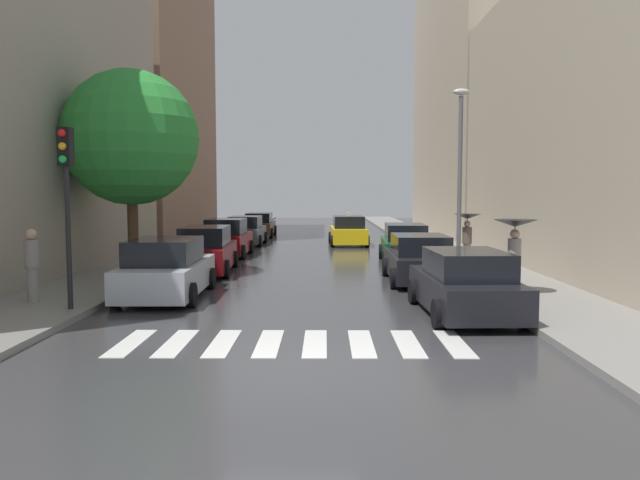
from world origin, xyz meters
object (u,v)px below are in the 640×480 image
Objects in this scene: parked_car_left_third at (227,239)px; street_tree_left at (131,138)px; parked_car_right_second at (419,260)px; taxi_midroad at (348,231)px; parked_car_left_fourth at (246,231)px; pedestrian_foreground at (515,237)px; parked_car_left_fifth at (260,225)px; parked_car_left_nearest at (166,270)px; pedestrian_near_tree at (467,227)px; lamp_post_right at (460,165)px; parked_car_right_nearest at (465,285)px; parked_car_right_third at (405,245)px; pedestrian_by_kerb at (32,263)px; parked_car_left_second at (206,251)px; traffic_light_left_corner at (66,177)px.

street_tree_left is (-2.12, -6.92, 3.97)m from parked_car_left_third.
parked_car_right_second is 0.98× the size of taxi_midroad.
pedestrian_foreground is (9.65, -17.34, 0.95)m from parked_car_left_fourth.
parked_car_left_fifth is at bearing -66.98° from pedestrian_foreground.
parked_car_left_nearest is 1.14× the size of parked_car_left_third.
street_tree_left is at bearing -118.28° from pedestrian_near_tree.
parked_car_right_second is at bearing -53.37° from pedestrian_foreground.
lamp_post_right is (-0.31, 5.64, 2.23)m from pedestrian_foreground.
pedestrian_near_tree is (2.43, 3.80, 0.86)m from parked_car_right_second.
parked_car_right_nearest is (7.70, -26.14, -0.00)m from parked_car_left_fifth.
taxi_midroad is 12.49m from lamp_post_right.
parked_car_left_third is at bearing 74.21° from parked_car_right_third.
parked_car_left_third is 8.25m from street_tree_left.
pedestrian_by_kerb is (-10.74, -9.94, 0.37)m from parked_car_right_third.
street_tree_left is at bearing -18.31° from pedestrian_foreground.
taxi_midroad is at bearing 107.46° from lamp_post_right.
parked_car_right_third is 8.74m from pedestrian_foreground.
parked_car_right_third is at bearing -70.44° from parked_car_left_second.
parked_car_left_fourth is 0.66× the size of lamp_post_right.
parked_car_left_third is at bearing 72.97° from street_tree_left.
parked_car_left_fourth is 5.72m from taxi_midroad.
parked_car_left_second is 8.26m from parked_car_right_third.
parked_car_right_nearest is 0.66× the size of street_tree_left.
parked_car_left_third reaches higher than parked_car_right_second.
taxi_midroad is at bearing 161.51° from pedestrian_near_tree.
pedestrian_foreground is 12.75m from pedestrian_by_kerb.
parked_car_left_fifth is at bearing 169.52° from pedestrian_near_tree.
taxi_midroad reaches higher than parked_car_right_third.
parked_car_left_third is at bearing 149.94° from lamp_post_right.
traffic_light_left_corner is (0.53, -6.59, -1.49)m from street_tree_left.
pedestrian_by_kerb is at bearing 115.04° from parked_car_left_nearest.
parked_car_left_second is 2.49× the size of pedestrian_near_tree.
taxi_midroad is at bearing -76.01° from pedestrian_foreground.
parked_car_left_second is 9.77m from lamp_post_right.
parked_car_left_fourth is 1.00× the size of traffic_light_left_corner.
parked_car_right_third reaches higher than parked_car_right_second.
street_tree_left is (-11.84, 4.17, 3.07)m from pedestrian_foreground.
parked_car_left_second reaches higher than parked_car_left_nearest.
parked_car_left_second is at bearing -178.89° from parked_car_left_fourth.
pedestrian_foreground is 6.07m from lamp_post_right.
parked_car_right_third reaches higher than parked_car_left_fifth.
pedestrian_foreground is (9.58, -23.80, 0.96)m from parked_car_left_fifth.
traffic_light_left_corner is 0.66× the size of lamp_post_right.
pedestrian_near_tree is at bearing -112.20° from parked_car_left_third.
parked_car_right_third is at bearing -1.77° from parked_car_right_nearest.
taxi_midroad is 2.29× the size of pedestrian_near_tree.
parked_car_left_third is at bearing -47.67° from pedestrian_foreground.
parked_car_left_fourth reaches higher than parked_car_right_second.
parked_car_right_second is 2.24× the size of pedestrian_near_tree.
taxi_midroad is 1.04× the size of traffic_light_left_corner.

